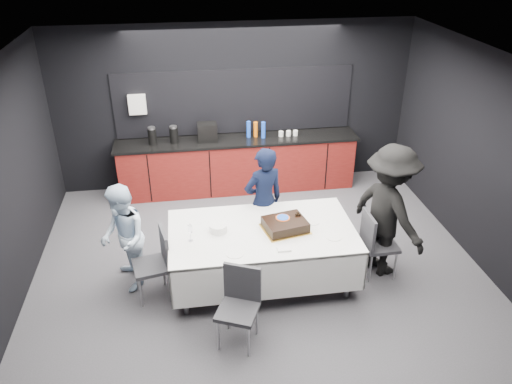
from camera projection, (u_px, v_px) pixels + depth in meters
ground at (257, 261)px, 6.95m from camera, size 6.00×6.00×0.00m
room_shell at (257, 138)px, 6.06m from camera, size 6.04×5.04×2.82m
kitchenette at (237, 160)px, 8.61m from camera, size 4.10×0.64×2.05m
party_table at (262, 239)px, 6.29m from camera, size 2.32×1.32×0.78m
cake_assembly at (285, 225)px, 6.21m from camera, size 0.62×0.54×0.17m
plate_stack at (218, 228)px, 6.17m from camera, size 0.22×0.22×0.10m
loose_plate_near at (235, 253)px, 5.78m from camera, size 0.22×0.22×0.01m
loose_plate_right_a at (312, 221)px, 6.40m from camera, size 0.20×0.20×0.01m
loose_plate_right_b at (334, 236)px, 6.09m from camera, size 0.21×0.21×0.01m
loose_plate_far at (264, 217)px, 6.48m from camera, size 0.18×0.18×0.01m
fork_pile at (284, 249)px, 5.84m from camera, size 0.16×0.10×0.03m
champagne_flute at (190, 230)px, 5.94m from camera, size 0.06×0.06×0.22m
chair_left at (157, 259)px, 6.10m from camera, size 0.50×0.50×0.92m
chair_right at (375, 240)px, 6.46m from camera, size 0.43×0.43×0.92m
chair_near at (240, 300)px, 5.44m from camera, size 0.55×0.55×0.92m
person_center at (264, 202)px, 6.82m from camera, size 0.67×0.54×1.59m
person_left at (123, 238)px, 6.18m from camera, size 0.69×0.80×1.42m
person_right at (388, 211)px, 6.38m from camera, size 1.07×1.34×1.81m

